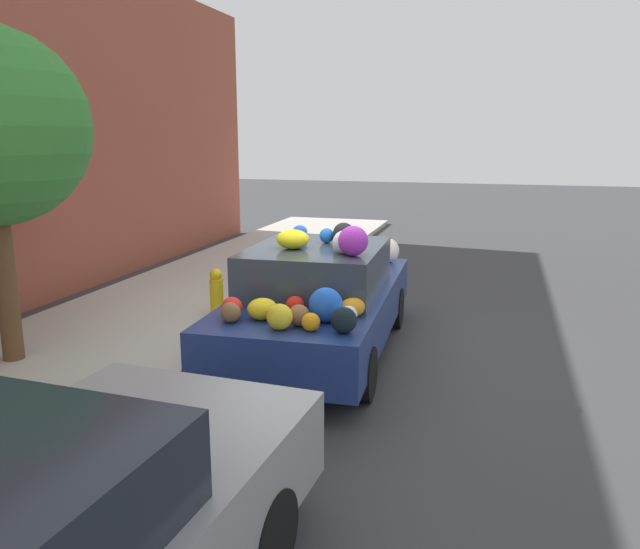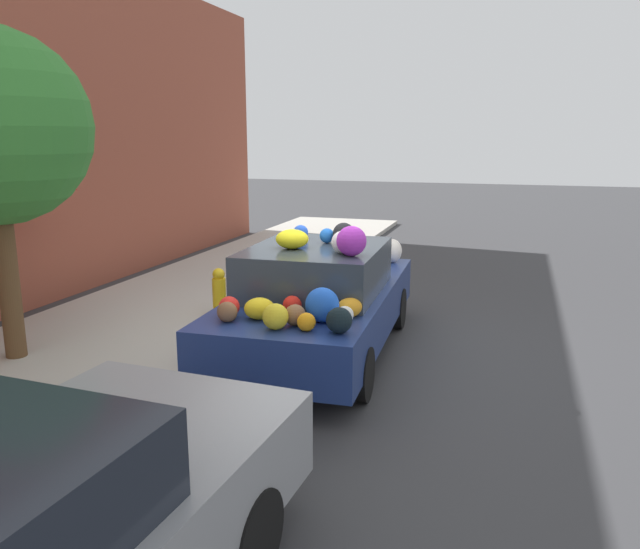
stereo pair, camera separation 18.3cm
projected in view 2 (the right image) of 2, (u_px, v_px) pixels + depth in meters
The scene contains 4 objects.
ground_plane at pixel (308, 351), 7.98m from camera, with size 60.00×60.00×0.00m, color #38383A.
sidewalk_curb at pixel (126, 328), 8.77m from camera, with size 24.00×3.20×0.11m.
fire_hydrant at pixel (219, 292), 9.17m from camera, with size 0.20×0.20×0.70m.
art_car at pixel (319, 298), 7.72m from camera, with size 4.27×1.92×1.74m.
Camera 2 is at (-7.18, -2.43, 2.70)m, focal length 35.00 mm.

